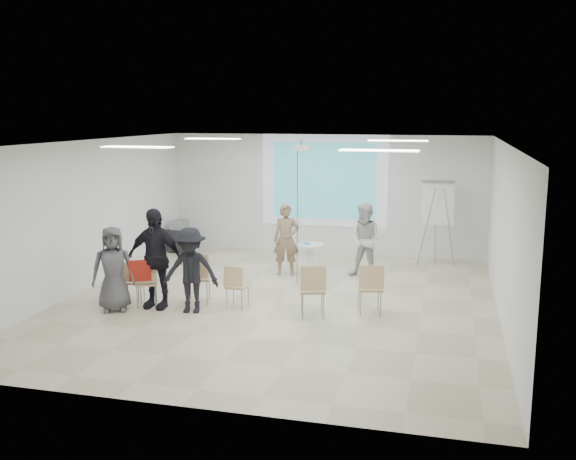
% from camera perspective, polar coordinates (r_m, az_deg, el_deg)
% --- Properties ---
extents(floor, '(8.00, 9.00, 0.10)m').
position_cam_1_polar(floor, '(12.21, -0.93, -6.67)').
color(floor, beige).
rests_on(floor, ground).
extents(ceiling, '(8.00, 9.00, 0.10)m').
position_cam_1_polar(ceiling, '(11.68, -0.97, 8.02)').
color(ceiling, white).
rests_on(ceiling, wall_back).
extents(wall_back, '(8.00, 0.10, 3.00)m').
position_cam_1_polar(wall_back, '(16.23, 3.26, 3.19)').
color(wall_back, silver).
rests_on(wall_back, floor).
extents(wall_left, '(0.10, 9.00, 3.00)m').
position_cam_1_polar(wall_left, '(13.47, -17.82, 1.22)').
color(wall_left, silver).
rests_on(wall_left, floor).
extents(wall_right, '(0.10, 9.00, 3.00)m').
position_cam_1_polar(wall_right, '(11.49, 18.95, -0.37)').
color(wall_right, silver).
rests_on(wall_right, floor).
extents(projection_halo, '(3.20, 0.01, 2.30)m').
position_cam_1_polar(projection_halo, '(16.13, 3.23, 4.39)').
color(projection_halo, silver).
rests_on(projection_halo, wall_back).
extents(projection_image, '(2.60, 0.01, 1.90)m').
position_cam_1_polar(projection_image, '(16.11, 3.22, 4.39)').
color(projection_image, teal).
rests_on(projection_image, wall_back).
extents(pedestal_table, '(0.73, 0.73, 0.73)m').
position_cam_1_polar(pedestal_table, '(14.02, 2.00, -2.49)').
color(pedestal_table, white).
rests_on(pedestal_table, floor).
extents(player_left, '(0.73, 0.58, 1.78)m').
position_cam_1_polar(player_left, '(14.06, -0.16, -0.43)').
color(player_left, '#907558').
rests_on(player_left, floor).
extents(player_right, '(0.97, 0.82, 1.80)m').
position_cam_1_polar(player_right, '(13.90, 6.98, -0.59)').
color(player_right, silver).
rests_on(player_right, floor).
extents(controller_left, '(0.06, 0.12, 0.04)m').
position_cam_1_polar(controller_left, '(14.20, 0.80, 0.84)').
color(controller_left, white).
rests_on(controller_left, player_left).
extents(controller_right, '(0.06, 0.14, 0.04)m').
position_cam_1_polar(controller_right, '(14.11, 6.41, 0.89)').
color(controller_right, white).
rests_on(controller_right, player_right).
extents(chair_far_left, '(0.48, 0.50, 0.81)m').
position_cam_1_polar(chair_far_left, '(12.35, -13.61, -4.22)').
color(chair_far_left, tan).
rests_on(chair_far_left, floor).
extents(chair_left_mid, '(0.54, 0.56, 0.87)m').
position_cam_1_polar(chair_left_mid, '(12.08, -12.51, -4.34)').
color(chair_left_mid, tan).
rests_on(chair_left_mid, floor).
extents(chair_left_inner, '(0.56, 0.58, 0.97)m').
position_cam_1_polar(chair_left_inner, '(12.05, -8.05, -3.93)').
color(chair_left_inner, tan).
rests_on(chair_left_inner, floor).
extents(chair_center, '(0.40, 0.43, 0.79)m').
position_cam_1_polar(chair_center, '(11.76, -4.66, -4.74)').
color(chair_center, tan).
rests_on(chair_center, floor).
extents(chair_right_inner, '(0.56, 0.58, 0.95)m').
position_cam_1_polar(chair_right_inner, '(11.16, 2.22, -5.05)').
color(chair_right_inner, tan).
rests_on(chair_right_inner, floor).
extents(chair_right_far, '(0.53, 0.55, 0.93)m').
position_cam_1_polar(chair_right_far, '(11.41, 7.34, -4.86)').
color(chair_right_far, tan).
rests_on(chair_right_far, floor).
extents(red_jacket, '(0.40, 0.23, 0.37)m').
position_cam_1_polar(red_jacket, '(11.91, -13.00, -3.54)').
color(red_jacket, '#A72114').
rests_on(red_jacket, chair_left_mid).
extents(laptop, '(0.41, 0.34, 0.03)m').
position_cam_1_polar(laptop, '(12.16, -7.95, -4.05)').
color(laptop, black).
rests_on(laptop, chair_left_inner).
extents(audience_left, '(1.27, 0.81, 2.12)m').
position_cam_1_polar(audience_left, '(11.89, -11.78, -1.84)').
color(audience_left, black).
rests_on(audience_left, floor).
extents(audience_mid, '(1.21, 0.78, 1.75)m').
position_cam_1_polar(audience_mid, '(11.52, -8.67, -3.07)').
color(audience_mid, black).
rests_on(audience_mid, floor).
extents(audience_outer, '(1.00, 0.87, 1.73)m').
position_cam_1_polar(audience_outer, '(11.92, -15.30, -2.93)').
color(audience_outer, '#515055').
rests_on(audience_outer, floor).
extents(flipchart_easel, '(0.86, 0.66, 2.02)m').
position_cam_1_polar(flipchart_easel, '(15.07, 13.17, 2.31)').
color(flipchart_easel, '#94969D').
rests_on(flipchart_easel, floor).
extents(av_cart, '(0.58, 0.48, 0.83)m').
position_cam_1_polar(av_cart, '(16.67, -9.56, -0.64)').
color(av_cart, black).
rests_on(av_cart, floor).
extents(ceiling_projector, '(0.30, 0.25, 3.00)m').
position_cam_1_polar(ceiling_projector, '(13.12, 1.17, 6.70)').
color(ceiling_projector, white).
rests_on(ceiling_projector, ceiling).
extents(fluor_panel_nw, '(1.20, 0.30, 0.02)m').
position_cam_1_polar(fluor_panel_nw, '(14.20, -6.71, 8.06)').
color(fluor_panel_nw, white).
rests_on(fluor_panel_nw, ceiling).
extents(fluor_panel_ne, '(1.20, 0.30, 0.02)m').
position_cam_1_polar(fluor_panel_ne, '(13.31, 9.75, 7.83)').
color(fluor_panel_ne, white).
rests_on(fluor_panel_ne, ceiling).
extents(fluor_panel_sw, '(1.20, 0.30, 0.02)m').
position_cam_1_polar(fluor_panel_sw, '(11.01, -13.25, 7.19)').
color(fluor_panel_sw, white).
rests_on(fluor_panel_sw, ceiling).
extents(fluor_panel_se, '(1.20, 0.30, 0.02)m').
position_cam_1_polar(fluor_panel_se, '(9.83, 8.09, 7.01)').
color(fluor_panel_se, white).
rests_on(fluor_panel_se, ceiling).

